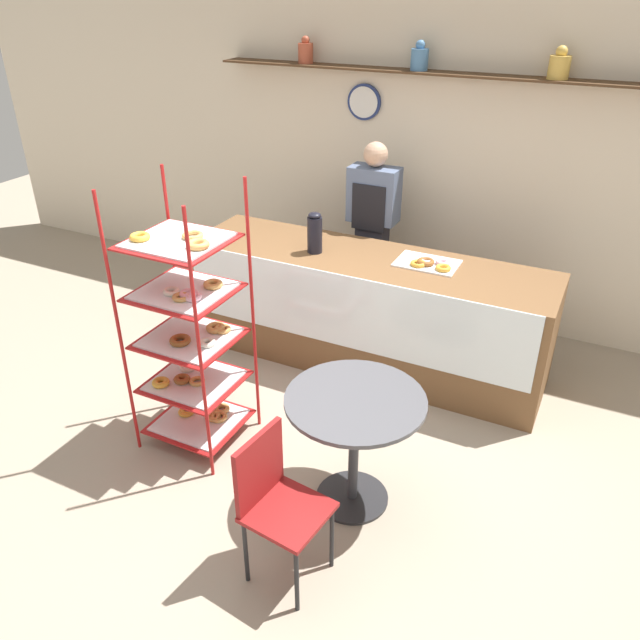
{
  "coord_description": "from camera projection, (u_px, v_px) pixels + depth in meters",
  "views": [
    {
      "loc": [
        1.63,
        -2.85,
        2.83
      ],
      "look_at": [
        0.0,
        0.45,
        0.79
      ],
      "focal_mm": 35.0,
      "sensor_mm": 36.0,
      "label": 1
    }
  ],
  "objects": [
    {
      "name": "ground_plane",
      "position": [
        291.0,
        450.0,
        4.24
      ],
      "size": [
        14.0,
        14.0,
        0.0
      ],
      "primitive_type": "plane",
      "color": "gray"
    },
    {
      "name": "back_wall",
      "position": [
        420.0,
        165.0,
        5.47
      ],
      "size": [
        10.0,
        0.3,
        2.7
      ],
      "color": "beige",
      "rests_on": "ground_plane"
    },
    {
      "name": "display_counter",
      "position": [
        366.0,
        310.0,
        5.01
      ],
      "size": [
        2.87,
        0.77,
        0.93
      ],
      "color": "brown",
      "rests_on": "ground_plane"
    },
    {
      "name": "pastry_rack",
      "position": [
        190.0,
        337.0,
        3.98
      ],
      "size": [
        0.63,
        0.6,
        1.8
      ],
      "color": "#A51919",
      "rests_on": "ground_plane"
    },
    {
      "name": "person_worker",
      "position": [
        372.0,
        230.0,
        5.36
      ],
      "size": [
        0.42,
        0.23,
        1.65
      ],
      "color": "#282833",
      "rests_on": "ground_plane"
    },
    {
      "name": "cafe_table",
      "position": [
        355.0,
        424.0,
        3.57
      ],
      "size": [
        0.81,
        0.81,
        0.76
      ],
      "color": "#262628",
      "rests_on": "ground_plane"
    },
    {
      "name": "cafe_chair",
      "position": [
        274.0,
        494.0,
        3.16
      ],
      "size": [
        0.42,
        0.42,
        0.86
      ],
      "rotation": [
        0.0,
        0.0,
        7.73
      ],
      "color": "black",
      "rests_on": "ground_plane"
    },
    {
      "name": "coffee_carafe",
      "position": [
        315.0,
        233.0,
        4.8
      ],
      "size": [
        0.12,
        0.12,
        0.32
      ],
      "color": "black",
      "rests_on": "display_counter"
    },
    {
      "name": "donut_tray_counter",
      "position": [
        429.0,
        263.0,
        4.64
      ],
      "size": [
        0.46,
        0.32,
        0.05
      ],
      "color": "white",
      "rests_on": "display_counter"
    }
  ]
}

